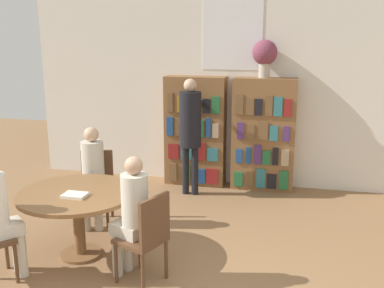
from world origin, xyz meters
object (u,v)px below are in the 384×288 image
at_px(flower_vase, 265,54).
at_px(librarian_standing, 190,125).
at_px(seated_reader_right, 132,210).
at_px(bookshelf_left, 195,131).
at_px(bookshelf_right, 263,135).
at_px(chair_far_side, 147,235).
at_px(reading_table, 78,202).
at_px(chair_left_side, 96,182).
at_px(seated_reader_left, 93,171).

relative_size(flower_vase, librarian_standing, 0.32).
bearing_deg(seated_reader_right, bookshelf_left, 23.28).
distance_m(bookshelf_right, chair_far_side, 3.13).
bearing_deg(librarian_standing, chair_far_side, -85.99).
bearing_deg(bookshelf_right, librarian_standing, -153.72).
height_order(bookshelf_left, reading_table, bookshelf_left).
bearing_deg(flower_vase, bookshelf_right, -10.75).
distance_m(chair_left_side, chair_far_side, 1.71).
bearing_deg(seated_reader_left, bookshelf_left, -128.19).
bearing_deg(librarian_standing, bookshelf_right, 26.28).
relative_size(chair_far_side, seated_reader_right, 0.72).
xyz_separation_m(flower_vase, seated_reader_right, (-0.98, -2.93, -1.34)).
xyz_separation_m(bookshelf_left, librarian_standing, (0.04, -0.50, 0.21)).
bearing_deg(bookshelf_right, reading_table, -123.25).
xyz_separation_m(bookshelf_left, chair_left_side, (-0.90, -1.70, -0.34)).
relative_size(bookshelf_left, reading_table, 1.37).
relative_size(bookshelf_left, seated_reader_right, 1.37).
height_order(bookshelf_right, chair_left_side, bookshelf_right).
bearing_deg(seated_reader_left, flower_vase, -148.74).
xyz_separation_m(bookshelf_right, chair_far_side, (-0.84, -3.00, -0.35)).
distance_m(bookshelf_right, seated_reader_right, 3.10).
relative_size(chair_left_side, seated_reader_right, 0.72).
bearing_deg(seated_reader_right, bookshelf_right, 3.35).
bearing_deg(bookshelf_left, librarian_standing, -85.23).
height_order(bookshelf_left, seated_reader_left, bookshelf_left).
distance_m(reading_table, chair_far_side, 0.97).
height_order(bookshelf_left, bookshelf_right, same).
relative_size(bookshelf_left, bookshelf_right, 1.00).
bearing_deg(reading_table, flower_vase, 57.20).
xyz_separation_m(chair_far_side, seated_reader_left, (-1.07, 1.12, 0.21)).
height_order(reading_table, seated_reader_right, seated_reader_right).
distance_m(reading_table, chair_left_side, 0.97).
bearing_deg(seated_reader_right, chair_left_side, 59.95).
height_order(reading_table, librarian_standing, librarian_standing).
height_order(chair_far_side, seated_reader_right, seated_reader_right).
bearing_deg(bookshelf_right, chair_left_side, -138.95).
xyz_separation_m(bookshelf_left, seated_reader_left, (-0.86, -1.88, -0.14)).
relative_size(bookshelf_left, seated_reader_left, 1.37).
bearing_deg(chair_far_side, flower_vase, 7.18).
relative_size(bookshelf_right, chair_left_side, 1.89).
distance_m(flower_vase, seated_reader_right, 3.37).
xyz_separation_m(bookshelf_right, seated_reader_left, (-1.91, -1.88, -0.14)).
distance_m(bookshelf_left, seated_reader_right, 2.93).
bearing_deg(reading_table, librarian_standing, 71.53).
xyz_separation_m(chair_left_side, chair_far_side, (1.11, -1.30, 0.00)).
relative_size(bookshelf_left, flower_vase, 3.11).
xyz_separation_m(bookshelf_right, librarian_standing, (-1.01, -0.50, 0.21)).
relative_size(seated_reader_left, librarian_standing, 0.73).
distance_m(seated_reader_left, librarian_standing, 1.68).
relative_size(bookshelf_left, librarian_standing, 0.99).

